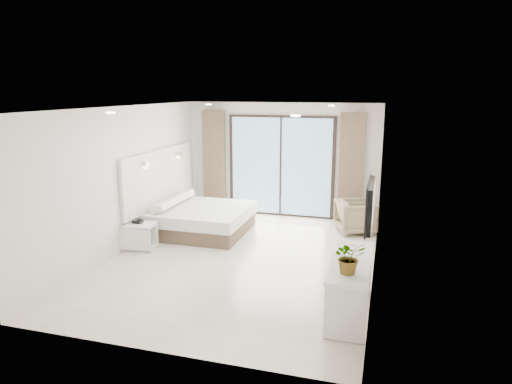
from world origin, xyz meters
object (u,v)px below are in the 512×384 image
bed (201,219)px  armchair (356,215)px  nightstand (140,237)px  console_desk (351,274)px

bed → armchair: 3.31m
nightstand → armchair: armchair is taller
nightstand → armchair: 4.47m
nightstand → bed: bearing=54.7°
console_desk → armchair: 3.72m
bed → armchair: bearing=16.1°
console_desk → armchair: bearing=92.9°
bed → console_desk: bearing=-39.6°
nightstand → armchair: size_ratio=0.80×
console_desk → bed: bearing=140.4°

